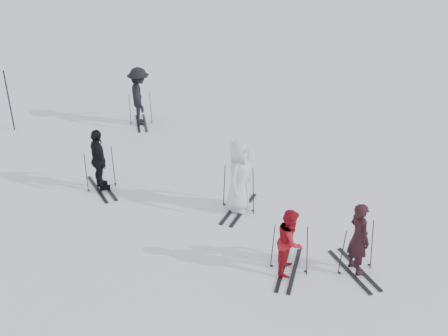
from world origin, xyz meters
name	(u,v)px	position (x,y,z in m)	size (l,w,h in m)	color
ground	(238,220)	(0.00, 0.00, 0.00)	(120.00, 120.00, 0.00)	silver
skier_near_dark	(358,239)	(1.64, -2.85, 0.85)	(0.62, 0.41, 1.71)	black
skier_red	(290,242)	(0.27, -2.31, 0.77)	(0.75, 0.58, 1.54)	maroon
skier_grey	(239,177)	(0.20, 0.46, 0.98)	(0.96, 0.62, 1.96)	silver
skier_uphill_left	(99,161)	(-2.96, 2.83, 0.88)	(1.03, 0.43, 1.76)	black
skier_uphill_far	(139,97)	(-0.85, 6.93, 1.00)	(1.29, 0.74, 2.00)	black
skis_near_dark	(357,248)	(1.64, -2.85, 0.62)	(0.90, 1.71, 1.25)	black
skis_red	(290,248)	(0.27, -2.31, 0.62)	(0.90, 1.69, 1.24)	black
skis_grey	(239,187)	(0.20, 0.46, 0.66)	(0.96, 1.81, 1.32)	black
skis_uphill_left	(100,169)	(-2.96, 2.83, 0.63)	(0.91, 1.72, 1.26)	black
skis_uphill_far	(140,108)	(-0.85, 6.93, 0.58)	(0.85, 1.60, 1.17)	black
piste_marker	(9,101)	(-5.06, 8.00, 1.05)	(0.05, 0.05, 2.10)	black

